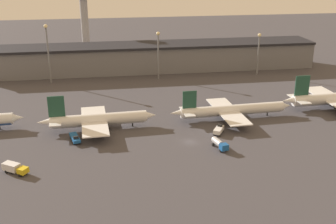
{
  "coord_description": "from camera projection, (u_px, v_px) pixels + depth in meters",
  "views": [
    {
      "loc": [
        -27.0,
        -122.85,
        57.16
      ],
      "look_at": [
        -5.16,
        13.09,
        6.0
      ],
      "focal_mm": 45.0,
      "sensor_mm": 36.0,
      "label": 1
    }
  ],
  "objects": [
    {
      "name": "service_vehicle_1",
      "position": [
        75.0,
        138.0,
        137.93
      ],
      "size": [
        4.17,
        8.2,
        2.45
      ],
      "rotation": [
        0.0,
        0.0,
        -1.33
      ],
      "color": "#195199",
      "rests_on": "ground"
    },
    {
      "name": "terminal_building",
      "position": [
        153.0,
        57.0,
        222.06
      ],
      "size": [
        171.1,
        21.22,
        14.11
      ],
      "color": "slate",
      "rests_on": "ground"
    },
    {
      "name": "lamp_post_1",
      "position": [
        158.0,
        49.0,
        203.9
      ],
      "size": [
        1.8,
        1.8,
        23.16
      ],
      "color": "slate",
      "rests_on": "ground"
    },
    {
      "name": "airplane_2",
      "position": [
        231.0,
        110.0,
        156.52
      ],
      "size": [
        47.23,
        29.71,
        11.8
      ],
      "rotation": [
        0.0,
        0.0,
        0.04
      ],
      "color": "white",
      "rests_on": "ground"
    },
    {
      "name": "airplane_1",
      "position": [
        98.0,
        120.0,
        146.65
      ],
      "size": [
        41.36,
        29.16,
        13.08
      ],
      "rotation": [
        0.0,
        0.0,
        0.04
      ],
      "color": "white",
      "rests_on": "ground"
    },
    {
      "name": "service_vehicle_2",
      "position": [
        220.0,
        144.0,
        132.41
      ],
      "size": [
        3.96,
        7.66,
        2.74
      ],
      "rotation": [
        0.0,
        0.0,
        -1.32
      ],
      "color": "#195199",
      "rests_on": "ground"
    },
    {
      "name": "ground",
      "position": [
        190.0,
        142.0,
        137.62
      ],
      "size": [
        600.0,
        600.0,
        0.0
      ],
      "primitive_type": "plane",
      "color": "#423F44"
    },
    {
      "name": "service_vehicle_0",
      "position": [
        14.0,
        168.0,
        117.45
      ],
      "size": [
        7.84,
        6.41,
        2.77
      ],
      "rotation": [
        0.0,
        0.0,
        -0.59
      ],
      "color": "gold",
      "rests_on": "ground"
    },
    {
      "name": "lamp_post_2",
      "position": [
        259.0,
        48.0,
        211.92
      ],
      "size": [
        1.8,
        1.8,
        21.04
      ],
      "color": "slate",
      "rests_on": "ground"
    },
    {
      "name": "lamp_post_0",
      "position": [
        48.0,
        47.0,
        195.28
      ],
      "size": [
        1.8,
        1.8,
        27.95
      ],
      "color": "slate",
      "rests_on": "ground"
    },
    {
      "name": "control_tower",
      "position": [
        84.0,
        16.0,
        246.28
      ],
      "size": [
        9.0,
        9.0,
        41.71
      ],
      "color": "#99999E",
      "rests_on": "ground"
    },
    {
      "name": "service_vehicle_3",
      "position": [
        219.0,
        130.0,
        143.7
      ],
      "size": [
        5.05,
        6.28,
        2.93
      ],
      "rotation": [
        0.0,
        0.0,
        1.04
      ],
      "color": "white",
      "rests_on": "ground"
    }
  ]
}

